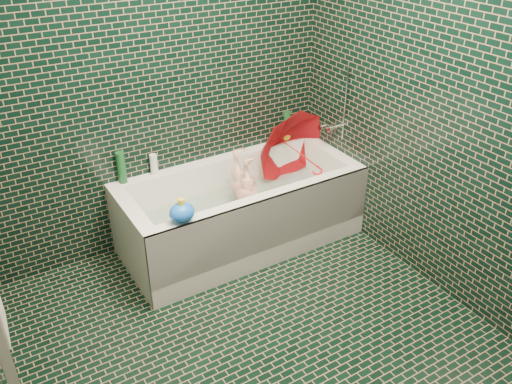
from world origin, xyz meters
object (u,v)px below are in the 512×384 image
umbrella (300,154)px  bath_toy (182,212)px  bathtub (242,218)px  child (249,206)px  rubber_duck (286,135)px

umbrella → bath_toy: umbrella is taller
bathtub → umbrella: (0.56, 0.09, 0.34)m
bathtub → child: bathtub is taller
rubber_duck → bath_toy: (-1.20, -0.65, 0.02)m
child → bathtub: bearing=-108.9°
child → bath_toy: size_ratio=5.04×
umbrella → bath_toy: (-1.15, -0.40, 0.07)m
bathtub → child: size_ratio=2.04×
rubber_duck → bath_toy: size_ratio=0.74×
child → bath_toy: (-0.63, -0.29, 0.31)m
umbrella → rubber_duck: bearing=74.6°
child → rubber_duck: size_ratio=6.83×
bathtub → umbrella: 0.66m
bath_toy → umbrella: bearing=16.1°
bathtub → umbrella: size_ratio=2.84×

